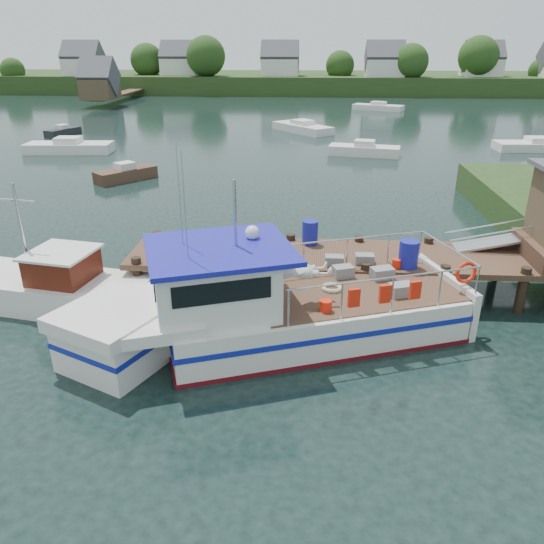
# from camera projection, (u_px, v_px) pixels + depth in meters

# --- Properties ---
(ground_plane) EXTENTS (160.00, 160.00, 0.00)m
(ground_plane) POSITION_uv_depth(u_px,v_px,m) (303.00, 289.00, 18.85)
(ground_plane) COLOR black
(far_shore) EXTENTS (140.00, 42.55, 9.22)m
(far_shore) POSITION_uv_depth(u_px,v_px,m) (310.00, 79.00, 93.36)
(far_shore) COLOR #28401A
(far_shore) RESTS_ON ground
(dock) EXTENTS (16.60, 3.00, 4.78)m
(dock) POSITION_uv_depth(u_px,v_px,m) (501.00, 234.00, 17.56)
(dock) COLOR #4C3324
(dock) RESTS_ON ground
(lobster_boat) EXTENTS (11.80, 6.71, 5.80)m
(lobster_boat) POSITION_uv_depth(u_px,v_px,m) (266.00, 309.00, 15.17)
(lobster_boat) COLOR silver
(lobster_boat) RESTS_ON ground
(work_boat) EXTENTS (7.86, 3.51, 4.11)m
(work_boat) POSITION_uv_depth(u_px,v_px,m) (44.00, 286.00, 17.59)
(work_boat) COLOR silver
(work_boat) RESTS_ON ground
(moored_rowboat) EXTENTS (3.56, 3.82, 1.14)m
(moored_rowboat) POSITION_uv_depth(u_px,v_px,m) (126.00, 174.00, 33.57)
(moored_rowboat) COLOR #4C3324
(moored_rowboat) RESTS_ON ground
(moored_far) EXTENTS (6.68, 4.50, 1.08)m
(moored_far) POSITION_uv_depth(u_px,v_px,m) (378.00, 107.00, 68.02)
(moored_far) COLOR silver
(moored_far) RESTS_ON ground
(moored_a) EXTENTS (6.81, 2.76, 1.23)m
(moored_a) POSITION_uv_depth(u_px,v_px,m) (69.00, 147.00, 41.87)
(moored_a) COLOR silver
(moored_a) RESTS_ON ground
(moored_b) EXTENTS (5.61, 2.82, 1.18)m
(moored_b) POSITION_uv_depth(u_px,v_px,m) (364.00, 150.00, 40.82)
(moored_b) COLOR silver
(moored_b) RESTS_ON ground
(moored_c) EXTENTS (6.89, 2.70, 1.07)m
(moored_c) POSITION_uv_depth(u_px,v_px,m) (538.00, 146.00, 42.78)
(moored_c) COLOR silver
(moored_c) RESTS_ON ground
(moored_d) EXTENTS (6.17, 6.66, 1.15)m
(moored_d) POSITION_uv_depth(u_px,v_px,m) (302.00, 127.00, 51.59)
(moored_d) COLOR silver
(moored_d) RESTS_ON ground
(moored_e) EXTENTS (2.44, 3.77, 0.99)m
(moored_e) POSITION_uv_depth(u_px,v_px,m) (63.00, 131.00, 49.78)
(moored_e) COLOR black
(moored_e) RESTS_ON ground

